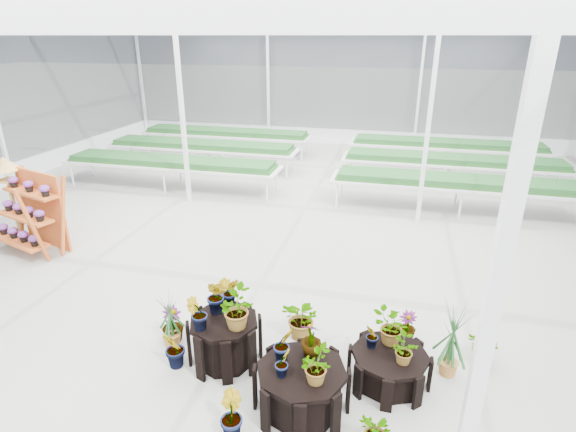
% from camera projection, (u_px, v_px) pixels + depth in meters
% --- Properties ---
extents(ground_plane, '(24.00, 24.00, 0.00)m').
position_uv_depth(ground_plane, '(247.00, 290.00, 7.96)').
color(ground_plane, gray).
rests_on(ground_plane, ground).
extents(greenhouse_shell, '(18.00, 24.00, 4.50)m').
position_uv_depth(greenhouse_shell, '(242.00, 167.00, 7.12)').
color(greenhouse_shell, white).
rests_on(greenhouse_shell, ground).
extents(steel_frame, '(18.00, 24.00, 4.50)m').
position_uv_depth(steel_frame, '(242.00, 167.00, 7.12)').
color(steel_frame, silver).
rests_on(steel_frame, ground).
extents(nursery_benches, '(16.00, 7.00, 0.84)m').
position_uv_depth(nursery_benches, '(319.00, 163.00, 14.29)').
color(nursery_benches, silver).
rests_on(nursery_benches, ground).
extents(plinth_tall, '(1.26, 1.26, 0.66)m').
position_uv_depth(plinth_tall, '(225.00, 340.00, 6.13)').
color(plinth_tall, black).
rests_on(plinth_tall, ground).
extents(plinth_mid, '(1.30, 1.30, 0.59)m').
position_uv_depth(plinth_mid, '(301.00, 389.00, 5.34)').
color(plinth_mid, black).
rests_on(plinth_mid, ground).
extents(plinth_low, '(1.02, 1.02, 0.46)m').
position_uv_depth(plinth_low, '(389.00, 368.00, 5.77)').
color(plinth_low, black).
rests_on(plinth_low, ground).
extents(shelf_rack, '(1.72, 1.24, 1.64)m').
position_uv_depth(shelf_rack, '(27.00, 214.00, 9.13)').
color(shelf_rack, '#B24D1D').
rests_on(shelf_rack, ground).
extents(bird_table, '(0.50, 0.50, 1.86)m').
position_uv_depth(bird_table, '(13.00, 199.00, 9.65)').
color(bird_table, '#B69047').
rests_on(bird_table, ground).
extents(nursery_plants, '(4.82, 3.02, 1.21)m').
position_uv_depth(nursery_plants, '(303.00, 333.00, 5.96)').
color(nursery_plants, '#1E4C21').
rests_on(nursery_plants, ground).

